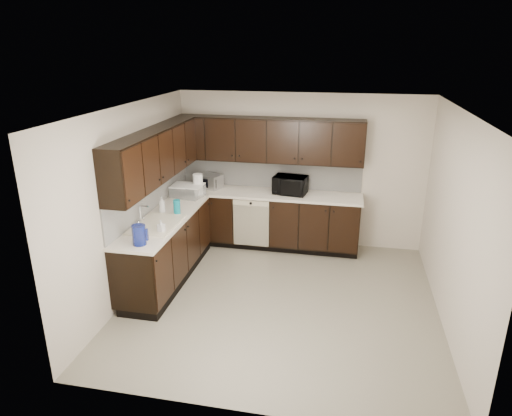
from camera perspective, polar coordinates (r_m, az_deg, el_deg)
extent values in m
plane|color=gray|center=(6.17, 3.10, -11.43)|extent=(4.00, 4.00, 0.00)
plane|color=white|center=(5.33, 3.60, 12.25)|extent=(4.00, 4.00, 0.00)
cube|color=beige|center=(7.52, 5.55, 4.68)|extent=(4.00, 0.02, 2.50)
cube|color=beige|center=(6.21, -15.24, 0.81)|extent=(0.02, 4.00, 2.50)
cube|color=beige|center=(5.72, 23.56, -1.80)|extent=(0.02, 4.00, 2.50)
cube|color=beige|center=(3.84, -1.07, -10.60)|extent=(4.00, 0.02, 2.50)
cube|color=black|center=(7.56, 1.33, -1.55)|extent=(3.00, 0.60, 0.90)
cube|color=black|center=(6.63, -11.16, -5.07)|extent=(0.60, 2.20, 0.90)
cube|color=black|center=(7.74, 1.34, -4.24)|extent=(3.00, 0.54, 0.10)
cube|color=black|center=(6.80, -10.70, -8.16)|extent=(0.54, 2.20, 0.10)
cube|color=silver|center=(7.40, 1.36, 1.84)|extent=(3.03, 0.63, 0.04)
cube|color=silver|center=(6.45, -11.43, -1.28)|extent=(0.63, 2.23, 0.04)
cube|color=beige|center=(7.60, 1.76, 4.36)|extent=(3.00, 0.02, 0.48)
cube|color=beige|center=(6.74, -12.88, 1.86)|extent=(0.02, 2.80, 0.48)
cube|color=black|center=(7.31, 1.60, 8.51)|extent=(3.00, 0.33, 0.70)
cube|color=black|center=(6.38, -12.61, 6.39)|extent=(0.33, 2.47, 0.70)
cube|color=beige|center=(7.31, -0.62, -1.88)|extent=(0.58, 0.02, 0.78)
cube|color=beige|center=(7.19, -0.63, 0.63)|extent=(0.58, 0.03, 0.08)
cylinder|color=black|center=(7.17, -0.66, 0.58)|extent=(0.04, 0.02, 0.04)
cube|color=beige|center=(6.18, -12.33, -2.05)|extent=(0.54, 0.82, 0.03)
cube|color=beige|center=(6.05, -13.02, -3.48)|extent=(0.42, 0.34, 0.16)
cube|color=beige|center=(6.38, -11.57, -2.11)|extent=(0.42, 0.34, 0.16)
cylinder|color=silver|center=(6.23, -14.27, -0.81)|extent=(0.03, 0.03, 0.26)
cylinder|color=silver|center=(6.17, -13.94, 0.20)|extent=(0.14, 0.02, 0.02)
cylinder|color=#B2B2B7|center=(6.03, -13.04, -3.22)|extent=(0.20, 0.20, 0.10)
imported|color=black|center=(7.30, 4.29, 2.88)|extent=(0.56, 0.42, 0.29)
imported|color=gray|center=(5.90, -11.77, -2.26)|extent=(0.09, 0.09, 0.17)
imported|color=gray|center=(6.58, -11.68, 0.41)|extent=(0.11, 0.11, 0.24)
cube|color=#BDBDC0|center=(7.63, -5.74, 3.35)|extent=(0.44, 0.38, 0.23)
cube|color=white|center=(7.23, -8.54, 2.13)|extent=(0.53, 0.43, 0.18)
cylinder|color=navy|center=(5.59, -14.40, -3.29)|extent=(0.21, 0.21, 0.24)
cylinder|color=#0C7C8E|center=(6.48, -9.86, 0.10)|extent=(0.12, 0.12, 0.21)
cylinder|color=white|center=(7.27, -7.26, 2.93)|extent=(0.20, 0.20, 0.34)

